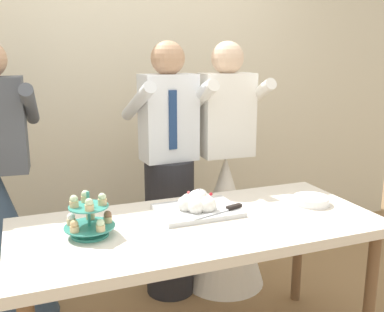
# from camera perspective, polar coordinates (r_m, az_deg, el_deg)

# --- Properties ---
(rear_wall) EXTENTS (5.20, 0.10, 2.90)m
(rear_wall) POSITION_cam_1_polar(r_m,az_deg,el_deg) (3.47, -8.43, 10.71)
(rear_wall) COLOR beige
(rear_wall) RESTS_ON ground_plane
(dessert_table) EXTENTS (1.80, 0.80, 0.78)m
(dessert_table) POSITION_cam_1_polar(r_m,az_deg,el_deg) (2.25, 0.88, -10.20)
(dessert_table) COLOR silver
(dessert_table) RESTS_ON ground_plane
(cupcake_stand) EXTENTS (0.23, 0.23, 0.21)m
(cupcake_stand) POSITION_cam_1_polar(r_m,az_deg,el_deg) (2.09, -13.04, -7.78)
(cupcake_stand) COLOR teal
(cupcake_stand) RESTS_ON dessert_table
(main_cake_tray) EXTENTS (0.43, 0.31, 0.12)m
(main_cake_tray) POSITION_cam_1_polar(r_m,az_deg,el_deg) (2.33, 0.75, -6.28)
(main_cake_tray) COLOR silver
(main_cake_tray) RESTS_ON dessert_table
(plate_stack) EXTENTS (0.20, 0.19, 0.04)m
(plate_stack) POSITION_cam_1_polar(r_m,az_deg,el_deg) (2.55, 15.03, -5.49)
(plate_stack) COLOR white
(plate_stack) RESTS_ON dessert_table
(person_groom) EXTENTS (0.49, 0.52, 1.66)m
(person_groom) POSITION_cam_1_polar(r_m,az_deg,el_deg) (2.90, -2.92, -3.79)
(person_groom) COLOR #232328
(person_groom) RESTS_ON ground_plane
(person_bride) EXTENTS (0.56, 0.56, 1.66)m
(person_bride) POSITION_cam_1_polar(r_m,az_deg,el_deg) (3.07, 4.23, -6.05)
(person_bride) COLOR white
(person_bride) RESTS_ON ground_plane
(person_guest) EXTENTS (0.56, 0.56, 1.66)m
(person_guest) POSITION_cam_1_polar(r_m,az_deg,el_deg) (2.88, -22.90, -8.42)
(person_guest) COLOR #334760
(person_guest) RESTS_ON ground_plane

